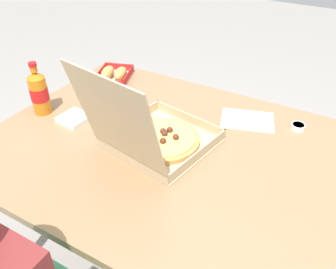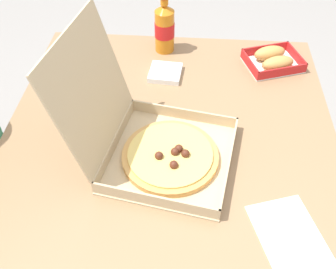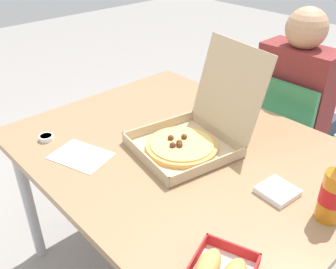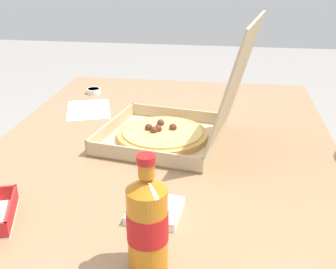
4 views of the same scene
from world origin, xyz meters
name	(u,v)px [view 4 (image 4 of 4)]	position (x,y,z in m)	size (l,w,h in m)	color
dining_table	(166,161)	(0.00, 0.00, 0.66)	(1.29, 1.01, 0.73)	#997551
pizza_box_open	(175,126)	(0.01, 0.03, 0.78)	(0.41, 0.48, 0.37)	tan
cola_bottle	(147,222)	(0.55, 0.05, 0.82)	(0.07, 0.07, 0.22)	orange
paper_menu	(88,110)	(-0.22, -0.32, 0.73)	(0.21, 0.15, 0.00)	white
napkin_pile	(155,211)	(0.39, 0.04, 0.74)	(0.11, 0.11, 0.02)	white
dipping_sauce_cup	(94,91)	(-0.41, -0.36, 0.74)	(0.06, 0.06, 0.02)	white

